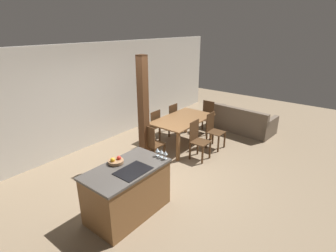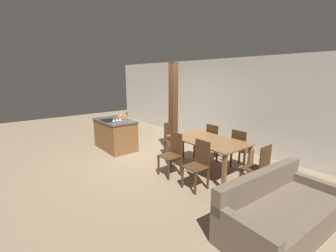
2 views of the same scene
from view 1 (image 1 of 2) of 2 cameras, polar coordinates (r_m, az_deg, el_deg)
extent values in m
plane|color=#847056|center=(5.86, -2.13, -10.82)|extent=(16.00, 16.00, 0.00)
cube|color=beige|center=(7.12, -18.12, 5.81)|extent=(11.20, 0.08, 2.70)
cube|color=brown|center=(4.67, -8.80, -13.97)|extent=(1.38, 0.77, 0.86)
cube|color=#4C4742|center=(4.43, -9.12, -9.20)|extent=(1.42, 0.81, 0.04)
cube|color=black|center=(4.31, -7.60, -9.64)|extent=(0.56, 0.40, 0.01)
cylinder|color=#99704C|center=(4.57, -11.27, -7.58)|extent=(0.26, 0.26, 0.05)
sphere|color=red|center=(4.57, -10.65, -6.85)|extent=(0.08, 0.08, 0.08)
sphere|color=gold|center=(4.52, -11.97, -7.26)|extent=(0.08, 0.08, 0.08)
cylinder|color=silver|center=(4.62, -0.55, -7.12)|extent=(0.06, 0.06, 0.00)
cylinder|color=silver|center=(4.60, -0.55, -6.66)|extent=(0.01, 0.01, 0.08)
cone|color=silver|center=(4.57, -0.56, -5.83)|extent=(0.08, 0.08, 0.07)
cylinder|color=silver|center=(4.67, -1.44, -6.79)|extent=(0.06, 0.06, 0.00)
cylinder|color=silver|center=(4.65, -1.45, -6.33)|extent=(0.01, 0.01, 0.08)
cone|color=silver|center=(4.62, -1.45, -5.51)|extent=(0.08, 0.08, 0.07)
cylinder|color=silver|center=(4.73, -2.31, -6.47)|extent=(0.06, 0.06, 0.00)
cylinder|color=silver|center=(4.71, -2.32, -6.01)|extent=(0.01, 0.01, 0.08)
cone|color=silver|center=(4.67, -2.33, -5.19)|extent=(0.08, 0.08, 0.07)
cube|color=brown|center=(7.00, 3.23, 1.55)|extent=(1.75, 1.02, 0.03)
cube|color=brown|center=(6.30, 2.21, -4.55)|extent=(0.07, 0.07, 0.75)
cube|color=brown|center=(7.57, 9.46, -0.33)|extent=(0.07, 0.07, 0.75)
cube|color=brown|center=(6.81, -3.84, -2.55)|extent=(0.07, 0.07, 0.75)
cube|color=brown|center=(8.00, 3.91, 1.10)|extent=(0.07, 0.07, 0.75)
cube|color=#472D19|center=(6.40, 7.07, -3.46)|extent=(0.40, 0.40, 0.02)
cube|color=#472D19|center=(6.39, 5.72, -0.95)|extent=(0.38, 0.02, 0.49)
cube|color=#472D19|center=(6.29, 7.51, -6.33)|extent=(0.04, 0.04, 0.44)
cube|color=#472D19|center=(6.56, 9.11, -5.19)|extent=(0.04, 0.04, 0.44)
cube|color=#472D19|center=(6.45, 4.81, -5.47)|extent=(0.04, 0.04, 0.44)
cube|color=#472D19|center=(6.72, 6.49, -4.39)|extent=(0.04, 0.04, 0.44)
cube|color=#472D19|center=(7.04, 10.43, -1.34)|extent=(0.40, 0.40, 0.02)
cube|color=#472D19|center=(7.03, 9.20, 0.95)|extent=(0.38, 0.02, 0.49)
cube|color=#472D19|center=(6.91, 10.89, -3.91)|extent=(0.04, 0.04, 0.44)
cube|color=#472D19|center=(7.20, 12.21, -2.95)|extent=(0.04, 0.04, 0.44)
cube|color=#472D19|center=(7.06, 8.36, -3.19)|extent=(0.04, 0.04, 0.44)
cube|color=#472D19|center=(7.35, 9.75, -2.28)|extent=(0.04, 0.04, 0.44)
cube|color=#472D19|center=(7.29, -3.82, -0.22)|extent=(0.40, 0.40, 0.02)
cube|color=#472D19|center=(7.08, -2.72, 1.36)|extent=(0.38, 0.02, 0.49)
cube|color=#472D19|center=(7.61, -3.88, -1.17)|extent=(0.04, 0.04, 0.44)
cube|color=#472D19|center=(7.37, -5.72, -1.99)|extent=(0.04, 0.04, 0.44)
cube|color=#472D19|center=(7.39, -1.84, -1.81)|extent=(0.04, 0.04, 0.44)
cube|color=#472D19|center=(7.15, -3.66, -2.68)|extent=(0.04, 0.04, 0.44)
cube|color=#472D19|center=(7.86, 0.01, 1.42)|extent=(0.40, 0.40, 0.02)
cube|color=#472D19|center=(7.66, 1.13, 2.92)|extent=(0.38, 0.02, 0.49)
cube|color=#472D19|center=(8.17, -0.20, 0.47)|extent=(0.04, 0.04, 0.44)
cube|color=#472D19|center=(7.91, -1.79, -0.24)|extent=(0.04, 0.04, 0.44)
cube|color=#472D19|center=(7.97, 1.80, -0.09)|extent=(0.04, 0.04, 0.44)
cube|color=#472D19|center=(7.71, 0.23, -0.83)|extent=(0.04, 0.04, 0.44)
cube|color=#472D19|center=(6.26, -3.05, -3.92)|extent=(0.40, 0.40, 0.02)
cube|color=#472D19|center=(6.03, -4.28, -2.31)|extent=(0.02, 0.38, 0.49)
cube|color=#472D19|center=(6.38, -0.76, -5.70)|extent=(0.04, 0.04, 0.44)
cube|color=#472D19|center=(6.58, -3.16, -4.84)|extent=(0.04, 0.04, 0.44)
cube|color=#472D19|center=(6.14, -2.85, -6.87)|extent=(0.04, 0.04, 0.44)
cube|color=#472D19|center=(6.35, -5.28, -5.92)|extent=(0.04, 0.04, 0.44)
cube|color=#472D19|center=(8.04, 8.01, 1.68)|extent=(0.40, 0.40, 0.02)
cube|color=#472D19|center=(8.12, 8.79, 3.72)|extent=(0.02, 0.38, 0.49)
cube|color=#472D19|center=(8.06, 6.21, 0.05)|extent=(0.04, 0.04, 0.44)
cube|color=#472D19|center=(7.90, 8.37, -0.52)|extent=(0.04, 0.04, 0.44)
cube|color=#472D19|center=(8.35, 7.51, 0.74)|extent=(0.04, 0.04, 0.44)
cube|color=#472D19|center=(8.19, 9.63, 0.20)|extent=(0.04, 0.04, 0.44)
cube|color=brown|center=(8.57, 15.57, 0.62)|extent=(1.05, 2.04, 0.43)
cube|color=brown|center=(8.12, 14.62, 2.59)|extent=(0.30, 1.98, 0.37)
cube|color=brown|center=(8.21, 21.28, -0.45)|extent=(0.92, 0.20, 0.57)
cube|color=brown|center=(8.96, 10.42, 2.43)|extent=(0.92, 0.20, 0.57)
cube|color=#4C2D19|center=(5.91, -5.37, 2.93)|extent=(0.18, 0.18, 2.53)
camera|label=2|loc=(8.69, 39.13, 10.58)|focal=24.00mm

